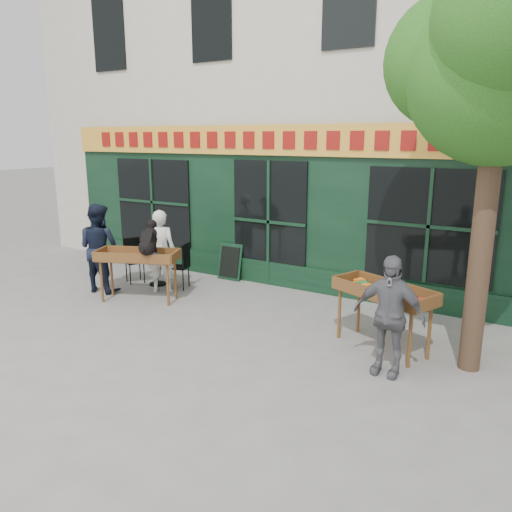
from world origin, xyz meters
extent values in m
plane|color=slate|center=(0.00, 0.00, 0.00)|extent=(80.00, 80.00, 0.00)
cube|color=beige|center=(0.00, 6.00, 5.00)|extent=(14.00, 7.00, 10.00)
cube|color=black|center=(0.00, 2.42, 1.60)|extent=(11.00, 0.16, 3.20)
cube|color=gold|center=(0.00, 2.30, 3.00)|extent=(11.00, 0.06, 0.60)
cube|color=maroon|center=(0.00, 2.26, 3.00)|extent=(9.60, 0.03, 0.34)
cube|color=black|center=(0.00, 2.32, 0.25)|extent=(11.00, 0.10, 0.50)
cube|color=black|center=(0.00, 2.32, 1.35)|extent=(1.70, 0.05, 2.50)
cube|color=black|center=(-3.20, 2.32, 1.55)|extent=(2.20, 0.05, 2.00)
cube|color=black|center=(3.20, 2.32, 1.55)|extent=(2.20, 0.05, 2.00)
cylinder|color=#382619|center=(4.30, 0.30, 1.80)|extent=(0.28, 0.28, 3.60)
sphere|color=#135614|center=(4.30, 0.30, 3.80)|extent=(2.20, 2.20, 2.20)
sphere|color=#135614|center=(3.70, 0.50, 4.00)|extent=(1.70, 1.70, 1.70)
sphere|color=#135614|center=(4.00, 0.90, 4.40)|extent=(1.60, 1.60, 1.60)
cylinder|color=brown|center=(-2.10, -0.36, 0.40)|extent=(0.05, 0.05, 0.80)
cylinder|color=brown|center=(-0.90, 0.14, 0.40)|extent=(0.05, 0.05, 0.80)
cylinder|color=brown|center=(-2.27, 0.05, 0.40)|extent=(0.05, 0.05, 0.80)
cylinder|color=brown|center=(-1.07, 0.55, 0.40)|extent=(0.05, 0.05, 0.80)
cube|color=brown|center=(-1.59, 0.09, 0.82)|extent=(1.61, 1.11, 0.05)
cube|color=brown|center=(-1.48, -0.17, 0.90)|extent=(1.40, 0.61, 0.18)
cube|color=brown|center=(-1.70, 0.36, 0.90)|extent=(1.40, 0.61, 0.18)
cube|color=brown|center=(-1.59, 0.09, 0.88)|extent=(1.35, 0.86, 0.06)
imported|color=silver|center=(-1.59, 0.74, 0.84)|extent=(0.72, 0.60, 1.67)
cylinder|color=brown|center=(2.39, 0.36, 0.40)|extent=(0.05, 0.05, 0.80)
cylinder|color=brown|center=(3.59, -0.13, 0.40)|extent=(0.05, 0.05, 0.80)
cylinder|color=brown|center=(2.55, 0.77, 0.40)|extent=(0.05, 0.05, 0.80)
cylinder|color=brown|center=(3.76, 0.28, 0.40)|extent=(0.05, 0.05, 0.80)
cube|color=brown|center=(3.07, 0.32, 0.82)|extent=(1.61, 1.10, 0.05)
cube|color=brown|center=(2.96, 0.05, 0.90)|extent=(1.41, 0.60, 0.18)
cube|color=brown|center=(3.18, 0.59, 0.90)|extent=(1.41, 0.60, 0.18)
cube|color=brown|center=(3.07, 0.32, 0.88)|extent=(1.36, 0.86, 0.06)
imported|color=#59595E|center=(3.37, -0.43, 0.81)|extent=(0.96, 0.43, 1.61)
cylinder|color=black|center=(-1.99, 1.05, 0.02)|extent=(0.36, 0.36, 0.03)
cylinder|color=black|center=(-1.99, 1.05, 0.38)|extent=(0.04, 0.04, 0.72)
cylinder|color=black|center=(-1.99, 1.05, 0.75)|extent=(0.60, 0.60, 0.03)
cube|color=black|center=(-2.54, 0.95, 0.45)|extent=(0.49, 0.49, 0.03)
cube|color=black|center=(-2.69, 1.03, 0.70)|extent=(0.20, 0.33, 0.50)
cylinder|color=black|center=(-2.48, 0.75, 0.22)|extent=(0.02, 0.02, 0.44)
cylinder|color=black|center=(-2.34, 1.01, 0.22)|extent=(0.02, 0.02, 0.44)
cylinder|color=black|center=(-2.75, 0.89, 0.22)|extent=(0.02, 0.02, 0.44)
cylinder|color=black|center=(-2.60, 1.16, 0.22)|extent=(0.02, 0.02, 0.44)
cube|color=black|center=(-1.44, 1.10, 0.45)|extent=(0.45, 0.45, 0.03)
cube|color=black|center=(-1.28, 1.15, 0.70)|extent=(0.13, 0.35, 0.50)
cylinder|color=black|center=(-1.63, 1.20, 0.22)|extent=(0.02, 0.02, 0.44)
cylinder|color=black|center=(-1.54, 0.92, 0.22)|extent=(0.02, 0.02, 0.44)
cylinder|color=black|center=(-1.34, 1.29, 0.22)|extent=(0.02, 0.02, 0.44)
cylinder|color=black|center=(-1.26, 1.00, 0.22)|extent=(0.02, 0.02, 0.44)
imported|color=gray|center=(-1.99, 1.05, 0.91)|extent=(0.18, 0.14, 0.29)
imported|color=black|center=(-2.69, 0.15, 0.89)|extent=(0.94, 0.76, 1.79)
cube|color=black|center=(-0.92, 2.20, 0.40)|extent=(0.57, 0.20, 0.79)
cube|color=black|center=(-0.92, 2.18, 0.40)|extent=(0.47, 0.18, 0.65)
camera|label=1|loc=(5.08, -6.54, 3.07)|focal=35.00mm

